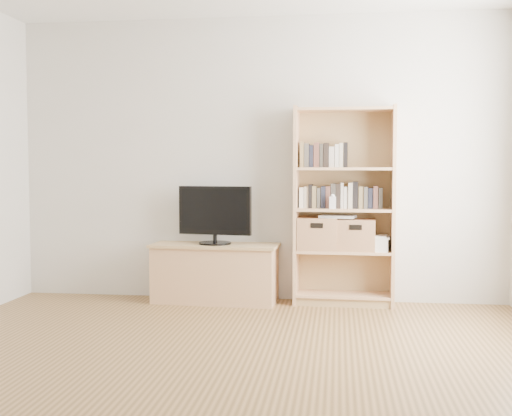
% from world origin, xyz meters
% --- Properties ---
extents(floor, '(4.50, 5.00, 0.01)m').
position_xyz_m(floor, '(0.00, 0.00, 0.00)').
color(floor, brown).
rests_on(floor, ground).
extents(back_wall, '(4.50, 0.02, 2.60)m').
position_xyz_m(back_wall, '(0.00, 2.50, 1.30)').
color(back_wall, beige).
rests_on(back_wall, floor).
extents(tv_stand, '(1.13, 0.47, 0.51)m').
position_xyz_m(tv_stand, '(-0.37, 2.29, 0.25)').
color(tv_stand, tan).
rests_on(tv_stand, floor).
extents(bookshelf, '(0.89, 0.34, 1.76)m').
position_xyz_m(bookshelf, '(0.78, 2.34, 0.88)').
color(bookshelf, tan).
rests_on(bookshelf, floor).
extents(television, '(0.68, 0.16, 0.53)m').
position_xyz_m(television, '(-0.37, 2.29, 0.80)').
color(television, black).
rests_on(television, tv_stand).
extents(books_row_mid, '(0.85, 0.17, 0.23)m').
position_xyz_m(books_row_mid, '(0.78, 2.36, 0.98)').
color(books_row_mid, beige).
rests_on(books_row_mid, bookshelf).
extents(books_row_upper, '(0.35, 0.14, 0.18)m').
position_xyz_m(books_row_upper, '(0.59, 2.37, 1.32)').
color(books_row_upper, beige).
rests_on(books_row_upper, bookshelf).
extents(baby_monitor, '(0.06, 0.04, 0.11)m').
position_xyz_m(baby_monitor, '(0.68, 2.25, 0.92)').
color(baby_monitor, white).
rests_on(baby_monitor, bookshelf).
extents(basket_left, '(0.35, 0.29, 0.29)m').
position_xyz_m(basket_left, '(0.55, 2.34, 0.63)').
color(basket_left, brown).
rests_on(basket_left, bookshelf).
extents(basket_right, '(0.36, 0.30, 0.28)m').
position_xyz_m(basket_right, '(0.89, 2.34, 0.63)').
color(basket_right, brown).
rests_on(basket_right, bookshelf).
extents(laptop, '(0.34, 0.26, 0.02)m').
position_xyz_m(laptop, '(0.73, 2.33, 0.79)').
color(laptop, silver).
rests_on(laptop, basket_left).
extents(magazine_stack, '(0.19, 0.26, 0.11)m').
position_xyz_m(magazine_stack, '(1.09, 2.33, 0.55)').
color(magazine_stack, silver).
rests_on(magazine_stack, bookshelf).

